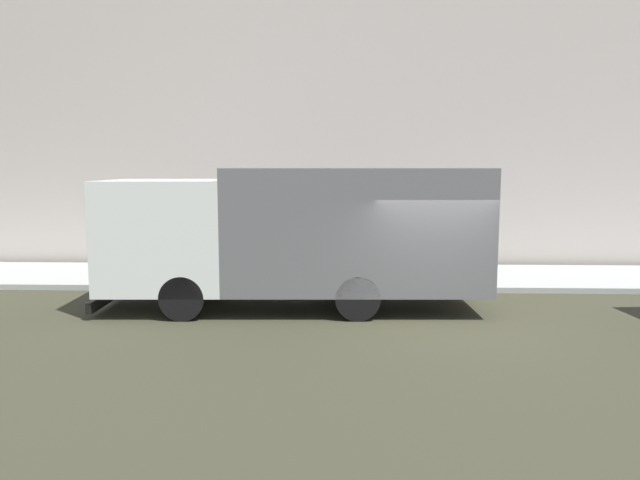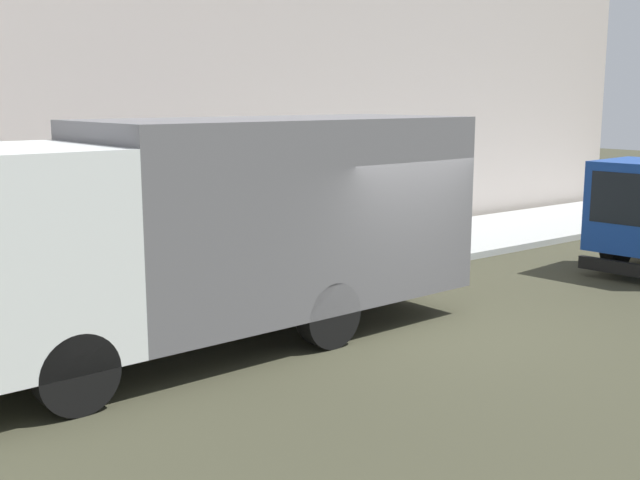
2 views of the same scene
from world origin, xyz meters
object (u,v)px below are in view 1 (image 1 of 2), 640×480
Objects in this scene: pedestrian_walking at (210,240)px; pedestrian_standing at (143,249)px; large_utility_truck at (298,231)px; street_sign_post at (314,232)px.

pedestrian_walking is 1.03× the size of pedestrian_standing.
large_utility_truck is 5.05× the size of pedestrian_walking.
large_utility_truck is 2.17m from street_sign_post.
large_utility_truck reaches higher than pedestrian_walking.
street_sign_post is (2.14, -0.28, -0.27)m from large_utility_truck.
large_utility_truck reaches higher than street_sign_post.
pedestrian_standing is at bearing 89.12° from street_sign_post.
street_sign_post is at bearing -136.21° from pedestrian_standing.
large_utility_truck is 4.85m from pedestrian_standing.
street_sign_post is (-0.07, -4.53, 0.46)m from pedestrian_standing.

